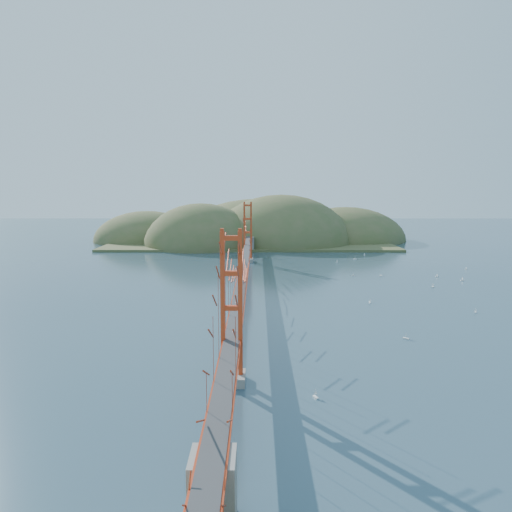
{
  "coord_description": "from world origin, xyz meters",
  "views": [
    {
      "loc": [
        1.93,
        -65.92,
        14.77
      ],
      "look_at": [
        1.7,
        0.0,
        5.43
      ],
      "focal_mm": 35.0,
      "sensor_mm": 36.0,
      "label": 1
    }
  ],
  "objects": [
    {
      "name": "ground",
      "position": [
        0.0,
        0.0,
        0.0
      ],
      "size": [
        320.0,
        320.0,
        0.0
      ],
      "primitive_type": "plane",
      "color": "#2E4A5C",
      "rests_on": "ground"
    },
    {
      "name": "bridge",
      "position": [
        0.0,
        0.18,
        7.01
      ],
      "size": [
        2.2,
        94.4,
        12.0
      ],
      "color": "gray",
      "rests_on": "ground"
    },
    {
      "name": "far_headlands",
      "position": [
        2.21,
        68.52,
        0.0
      ],
      "size": [
        84.0,
        58.0,
        25.0
      ],
      "color": "brown",
      "rests_on": "ground"
    },
    {
      "name": "sailboat_6",
      "position": [
        16.34,
        -19.11,
        0.15
      ],
      "size": [
        0.67,
        0.67,
        0.71
      ],
      "color": "white",
      "rests_on": "ground"
    },
    {
      "name": "sailboat_15",
      "position": [
        24.59,
        38.9,
        0.14
      ],
      "size": [
        0.44,
        0.52,
        0.6
      ],
      "color": "white",
      "rests_on": "ground"
    },
    {
      "name": "sailboat_3",
      "position": [
        17.33,
        29.63,
        0.13
      ],
      "size": [
        0.54,
        0.54,
        0.56
      ],
      "color": "white",
      "rests_on": "ground"
    },
    {
      "name": "sailboat_10",
      "position": [
        6.0,
        -32.7,
        0.15
      ],
      "size": [
        0.57,
        0.57,
        0.64
      ],
      "color": "white",
      "rests_on": "ground"
    },
    {
      "name": "sailboat_17",
      "position": [
        33.98,
        10.85,
        0.15
      ],
      "size": [
        0.61,
        0.52,
        0.7
      ],
      "color": "white",
      "rests_on": "ground"
    },
    {
      "name": "sailboat_8",
      "position": [
        31.21,
        14.19,
        0.14
      ],
      "size": [
        0.51,
        0.44,
        0.59
      ],
      "color": "white",
      "rests_on": "ground"
    },
    {
      "name": "sailboat_14",
      "position": [
        16.22,
        -3.98,
        0.14
      ],
      "size": [
        0.44,
        0.53,
        0.62
      ],
      "color": "white",
      "rests_on": "ground"
    },
    {
      "name": "sailboat_16",
      "position": [
        22.2,
        14.95,
        0.15
      ],
      "size": [
        0.6,
        0.6,
        0.64
      ],
      "color": "white",
      "rests_on": "ground"
    },
    {
      "name": "sailboat_4",
      "position": [
        27.61,
        5.79,
        0.16
      ],
      "size": [
        0.7,
        0.7,
        0.73
      ],
      "color": "white",
      "rests_on": "ground"
    },
    {
      "name": "sailboat_7",
      "position": [
        21.55,
        33.49,
        0.16
      ],
      "size": [
        0.66,
        0.65,
        0.74
      ],
      "color": "white",
      "rests_on": "ground"
    },
    {
      "name": "sailboat_1",
      "position": [
        17.71,
        15.01,
        0.14
      ],
      "size": [
        0.58,
        0.58,
        0.61
      ],
      "color": "white",
      "rests_on": "ground"
    },
    {
      "name": "sailboat_extra_0",
      "position": [
        27.44,
        -9.02,
        0.14
      ],
      "size": [
        0.53,
        0.53,
        0.59
      ],
      "color": "white",
      "rests_on": "ground"
    },
    {
      "name": "sailboat_extra_1",
      "position": [
        38.9,
        21.32,
        0.13
      ],
      "size": [
        0.49,
        0.43,
        0.56
      ],
      "color": "white",
      "rests_on": "ground"
    }
  ]
}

